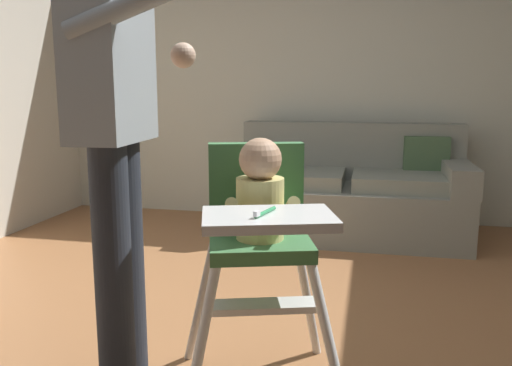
{
  "coord_description": "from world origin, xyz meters",
  "views": [
    {
      "loc": [
        0.58,
        -2.17,
        1.15
      ],
      "look_at": [
        0.19,
        -0.36,
        0.81
      ],
      "focal_mm": 37.38,
      "sensor_mm": 36.0,
      "label": 1
    }
  ],
  "objects": [
    {
      "name": "ground",
      "position": [
        0.0,
        0.0,
        -0.05
      ],
      "size": [
        5.95,
        6.51,
        0.1
      ],
      "primitive_type": "cube",
      "color": "#A76E44"
    },
    {
      "name": "wall_far",
      "position": [
        0.0,
        2.49,
        1.27
      ],
      "size": [
        5.15,
        0.06,
        2.55
      ],
      "primitive_type": "cube",
      "color": "silver",
      "rests_on": "ground"
    },
    {
      "name": "couch",
      "position": [
        0.43,
        1.97,
        0.33
      ],
      "size": [
        1.78,
        0.86,
        0.86
      ],
      "rotation": [
        0.0,
        0.0,
        -1.57
      ],
      "color": "gray",
      "rests_on": "ground"
    },
    {
      "name": "high_chair",
      "position": [
        0.2,
        -0.35,
        0.68
      ],
      "size": [
        0.75,
        0.83,
        0.98
      ],
      "rotation": [
        0.0,
        0.0,
        -1.27
      ],
      "color": "white",
      "rests_on": "ground"
    },
    {
      "name": "adult_standing",
      "position": [
        -0.34,
        -0.38,
        0.98
      ],
      "size": [
        0.53,
        0.49,
        1.73
      ],
      "rotation": [
        0.0,
        0.0,
        0.05
      ],
      "color": "#272D37",
      "rests_on": "ground"
    }
  ]
}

